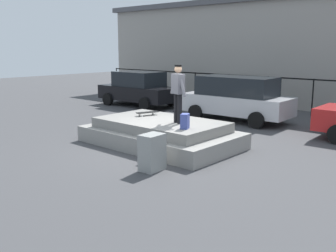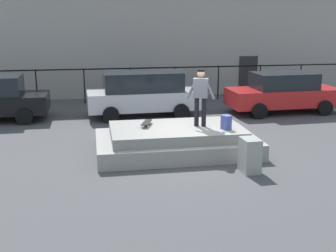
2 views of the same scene
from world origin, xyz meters
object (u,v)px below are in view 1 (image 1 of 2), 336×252
object	(u,v)px
skateboard	(147,112)
car_black_sedan_near	(139,89)
skateboarder	(178,90)
backpack	(185,121)
utility_box	(152,152)
car_silver_hatchback_mid	(236,98)

from	to	relation	value
skateboard	car_black_sedan_near	xyz separation A→B (m)	(-5.57, 5.01, 0.00)
skateboard	car_black_sedan_near	bearing A→B (deg)	138.03
skateboarder	skateboard	xyz separation A→B (m)	(-1.60, 0.33, -0.90)
skateboarder	skateboard	bearing A→B (deg)	168.41
skateboarder	car_black_sedan_near	distance (m)	8.98
skateboarder	car_black_sedan_near	world-z (taller)	skateboarder
skateboarder	skateboard	world-z (taller)	skateboarder
backpack	car_black_sedan_near	distance (m)	9.77
car_black_sedan_near	utility_box	distance (m)	10.90
backpack	utility_box	world-z (taller)	backpack
skateboard	utility_box	size ratio (longest dim) A/B	0.86
car_silver_hatchback_mid	utility_box	size ratio (longest dim) A/B	4.98
backpack	car_black_sedan_near	bearing A→B (deg)	-150.07
skateboard	utility_box	bearing A→B (deg)	-43.49
backpack	utility_box	distance (m)	1.63
backpack	car_silver_hatchback_mid	world-z (taller)	car_silver_hatchback_mid
backpack	skateboarder	bearing A→B (deg)	-149.48
skateboard	backpack	size ratio (longest dim) A/B	1.88
car_black_sedan_near	backpack	bearing A→B (deg)	-36.62
skateboarder	car_black_sedan_near	size ratio (longest dim) A/B	0.39
car_silver_hatchback_mid	skateboarder	bearing A→B (deg)	-77.31
car_black_sedan_near	car_silver_hatchback_mid	world-z (taller)	car_silver_hatchback_mid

